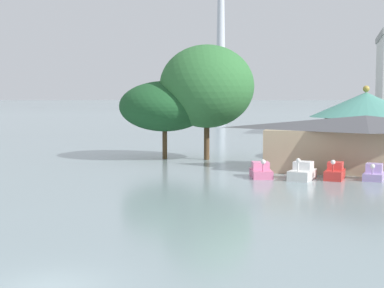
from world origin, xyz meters
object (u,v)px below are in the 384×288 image
pedal_boat_pink (261,171)px  shoreline_tree_tall_left (165,106)px  pedal_boat_red (335,172)px  shoreline_tree_mid (207,86)px  green_roof_pavilion (365,120)px  boathouse (365,142)px  pedal_boat_lavender (374,173)px  pedal_boat_white (302,172)px

pedal_boat_pink → shoreline_tree_tall_left: (-11.85, 11.44, 5.13)m
pedal_boat_red → shoreline_tree_mid: shoreline_tree_mid is taller
shoreline_tree_tall_left → green_roof_pavilion: bearing=12.9°
pedal_boat_red → boathouse: size_ratio=0.17×
boathouse → green_roof_pavilion: green_roof_pavilion is taller
pedal_boat_pink → pedal_boat_red: 5.97m
pedal_boat_red → boathouse: bearing=163.1°
green_roof_pavilion → pedal_boat_lavender: bearing=-89.8°
pedal_boat_pink → pedal_boat_lavender: size_ratio=1.14×
green_roof_pavilion → pedal_boat_red: bearing=-100.8°
pedal_boat_lavender → shoreline_tree_tall_left: shoreline_tree_tall_left is taller
pedal_boat_pink → pedal_boat_white: bearing=67.9°
shoreline_tree_tall_left → pedal_boat_lavender: bearing=-26.8°
shoreline_tree_tall_left → shoreline_tree_mid: bearing=4.6°
pedal_boat_lavender → boathouse: 5.81m
pedal_boat_lavender → green_roof_pavilion: green_roof_pavilion is taller
pedal_boat_white → shoreline_tree_tall_left: bearing=-116.2°
pedal_boat_white → pedal_boat_lavender: 5.77m
boathouse → shoreline_tree_mid: (-15.84, 5.49, 5.13)m
pedal_boat_lavender → shoreline_tree_mid: shoreline_tree_mid is taller
pedal_boat_red → shoreline_tree_tall_left: 21.52m
pedal_boat_pink → pedal_boat_red: bearing=79.3°
pedal_boat_pink → pedal_boat_lavender: (9.01, 0.91, -0.00)m
pedal_boat_pink → pedal_boat_white: size_ratio=1.01×
pedal_boat_lavender → boathouse: boathouse is taller
green_roof_pavilion → pedal_boat_white: bearing=-108.5°
pedal_boat_pink → shoreline_tree_mid: bearing=-163.4°
pedal_boat_pink → boathouse: size_ratio=0.18×
pedal_boat_lavender → green_roof_pavilion: size_ratio=0.25×
green_roof_pavilion → shoreline_tree_mid: shoreline_tree_mid is taller
pedal_boat_lavender → shoreline_tree_tall_left: bearing=-107.9°
pedal_boat_red → green_roof_pavilion: green_roof_pavilion is taller
pedal_boat_red → shoreline_tree_tall_left: bearing=-114.7°
pedal_boat_pink → boathouse: (8.52, 6.31, 2.10)m
pedal_boat_white → shoreline_tree_tall_left: 19.97m
pedal_boat_lavender → pedal_boat_pink: bearing=-75.3°
pedal_boat_pink → pedal_boat_red: size_ratio=1.06×
pedal_boat_red → green_roof_pavilion: 16.41m
pedal_boat_lavender → shoreline_tree_mid: bearing=-114.8°
pedal_boat_white → boathouse: 8.70m
pedal_boat_red → boathouse: boathouse is taller
boathouse → pedal_boat_red: bearing=-113.8°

